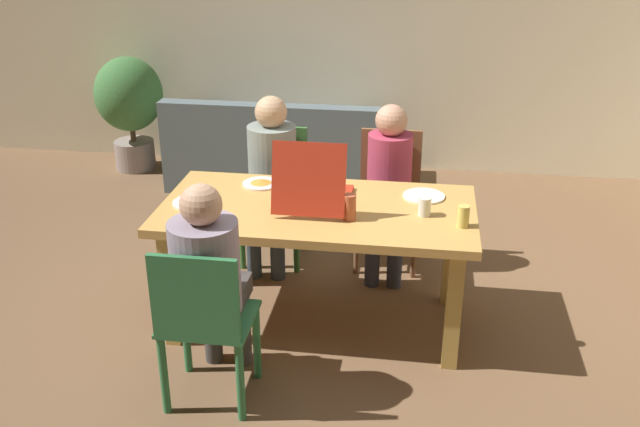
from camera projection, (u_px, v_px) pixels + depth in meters
name	position (u px, v px, depth m)	size (l,w,h in m)	color
ground_plane	(318.00, 320.00, 4.45)	(20.00, 20.00, 0.00)	brown
back_wall	(365.00, 24.00, 6.53)	(7.79, 0.12, 2.70)	#EEE3C2
dining_table	(317.00, 222.00, 4.18)	(1.81, 0.92, 0.77)	tan
chair_0	(389.00, 189.00, 5.00)	(0.44, 0.39, 0.94)	brown
person_0	(389.00, 177.00, 4.80)	(0.30, 0.51, 1.17)	#373A4E
chair_1	(204.00, 321.00, 3.51)	(0.45, 0.41, 0.91)	#2C7140
person_1	(209.00, 272.00, 3.56)	(0.34, 0.51, 1.19)	#423C3A
chair_2	(276.00, 188.00, 5.09)	(0.44, 0.42, 0.94)	#35692F
person_2	(271.00, 169.00, 4.88)	(0.33, 0.51, 1.20)	#2E3942
pizza_box_0	(314.00, 194.00, 4.16)	(0.41, 0.51, 0.42)	#B72B17
plate_0	(195.00, 202.00, 4.17)	(0.26, 0.26, 0.03)	white
plate_1	(261.00, 183.00, 4.45)	(0.23, 0.23, 0.03)	white
plate_2	(424.00, 196.00, 4.26)	(0.25, 0.25, 0.01)	white
drinking_glass_0	(463.00, 216.00, 3.86)	(0.07, 0.07, 0.12)	#DAC55A
drinking_glass_1	(425.00, 207.00, 4.00)	(0.07, 0.07, 0.11)	silver
drinking_glass_2	(350.00, 207.00, 3.94)	(0.07, 0.07, 0.15)	#B85432
couch	(276.00, 154.00, 6.46)	(1.89, 0.84, 0.82)	slate
potted_plant	(129.00, 102.00, 6.69)	(0.63, 0.63, 1.07)	gray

